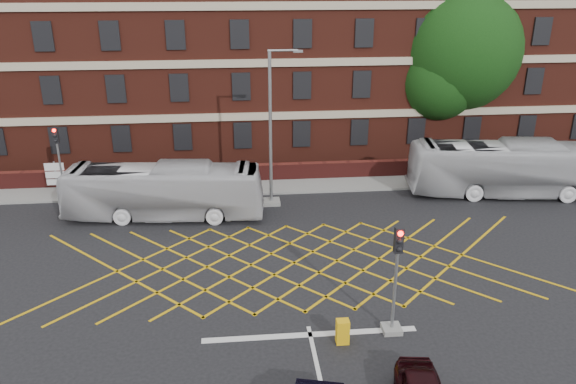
{
  "coord_description": "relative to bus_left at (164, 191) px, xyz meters",
  "views": [
    {
      "loc": [
        -2.5,
        -20.7,
        12.6
      ],
      "look_at": [
        -0.34,
        1.5,
        3.74
      ],
      "focal_mm": 35.0,
      "sensor_mm": 36.0,
      "label": 1
    }
  ],
  "objects": [
    {
      "name": "ground",
      "position": [
        6.45,
        -7.92,
        -1.49
      ],
      "size": [
        120.0,
        120.0,
        0.0
      ],
      "primitive_type": "plane",
      "color": "black",
      "rests_on": "ground"
    },
    {
      "name": "victorian_building",
      "position": [
        6.7,
        14.08,
        6.35
      ],
      "size": [
        51.0,
        12.17,
        20.4
      ],
      "color": "#551F16",
      "rests_on": "ground"
    },
    {
      "name": "boundary_wall",
      "position": [
        6.45,
        5.08,
        -0.94
      ],
      "size": [
        56.0,
        0.5,
        1.1
      ],
      "primitive_type": "cube",
      "color": "#531916",
      "rests_on": "ground"
    },
    {
      "name": "far_pavement",
      "position": [
        6.45,
        4.08,
        -1.43
      ],
      "size": [
        60.0,
        3.0,
        0.12
      ],
      "primitive_type": "cube",
      "color": "slate",
      "rests_on": "ground"
    },
    {
      "name": "box_junction_hatching",
      "position": [
        6.45,
        -5.92,
        -1.48
      ],
      "size": [
        8.22,
        8.22,
        0.02
      ],
      "primitive_type": "cube",
      "rotation": [
        0.0,
        0.0,
        0.79
      ],
      "color": "#CC990C",
      "rests_on": "ground"
    },
    {
      "name": "stop_line",
      "position": [
        6.45,
        -11.42,
        -1.48
      ],
      "size": [
        8.0,
        0.3,
        0.02
      ],
      "primitive_type": "cube",
      "color": "silver",
      "rests_on": "ground"
    },
    {
      "name": "bus_left",
      "position": [
        0.0,
        0.0,
        0.0
      ],
      "size": [
        10.87,
        3.45,
        2.98
      ],
      "primitive_type": "imported",
      "rotation": [
        0.0,
        0.0,
        1.48
      ],
      "color": "silver",
      "rests_on": "ground"
    },
    {
      "name": "bus_right",
      "position": [
        20.07,
        1.35,
        0.15
      ],
      "size": [
        12.0,
        4.27,
        3.27
      ],
      "primitive_type": "imported",
      "rotation": [
        0.0,
        0.0,
        1.44
      ],
      "color": "#B8B8BC",
      "rests_on": "ground"
    },
    {
      "name": "deciduous_tree",
      "position": [
        19.48,
        9.81,
        5.36
      ],
      "size": [
        8.63,
        8.63,
        11.76
      ],
      "color": "black",
      "rests_on": "ground"
    },
    {
      "name": "traffic_light_near",
      "position": [
        9.51,
        -11.49,
        0.28
      ],
      "size": [
        0.7,
        0.7,
        4.27
      ],
      "color": "slate",
      "rests_on": "ground"
    },
    {
      "name": "traffic_light_far",
      "position": [
        -6.27,
        3.45,
        0.28
      ],
      "size": [
        0.7,
        0.7,
        4.27
      ],
      "color": "slate",
      "rests_on": "ground"
    },
    {
      "name": "street_lamp",
      "position": [
        5.95,
        1.26,
        1.5
      ],
      "size": [
        2.25,
        1.0,
        8.72
      ],
      "color": "slate",
      "rests_on": "ground"
    },
    {
      "name": "direction_signs",
      "position": [
        -6.65,
        3.5,
        -0.11
      ],
      "size": [
        1.1,
        0.16,
        2.2
      ],
      "color": "gray",
      "rests_on": "ground"
    },
    {
      "name": "utility_cabinet",
      "position": [
        7.54,
        -11.98,
        -1.02
      ],
      "size": [
        0.46,
        0.37,
        0.94
      ],
      "primitive_type": "cube",
      "color": "#E9AC0D",
      "rests_on": "ground"
    }
  ]
}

